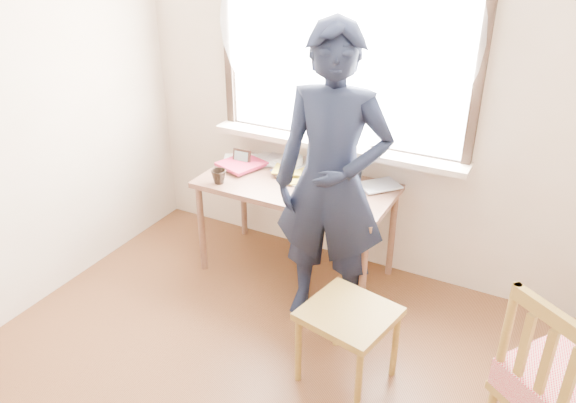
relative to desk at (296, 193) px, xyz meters
The scene contains 13 objects.
room_shell 1.77m from the desk, 76.71° to the right, with size 3.52×4.02×2.61m.
desk is the anchor object (origin of this frame).
laptop 0.30m from the desk, ahead, with size 0.37×0.31×0.24m.
mug_white 0.27m from the desk, 120.70° to the left, with size 0.13×0.13×0.10m, color white.
mug_dark 0.54m from the desk, 153.42° to the right, with size 0.10×0.10×0.10m, color black.
mouse 0.43m from the desk, 13.65° to the right, with size 0.08×0.06×0.03m, color black.
desk_clutter 0.36m from the desk, 142.78° to the left, with size 0.76×0.52×0.05m.
book_a 0.49m from the desk, 146.12° to the left, with size 0.20×0.26×0.02m, color white.
book_b 0.53m from the desk, 31.46° to the left, with size 0.19×0.26×0.02m, color white.
picture_frame 0.53m from the desk, 168.69° to the left, with size 0.14×0.02×0.11m.
work_chair 1.13m from the desk, 48.01° to the right, with size 0.54×0.52×0.47m.
side_chair 2.05m from the desk, 28.68° to the right, with size 0.66×0.65×1.03m.
person 0.60m from the desk, 39.50° to the right, with size 0.69×0.45×1.90m, color black.
Camera 1 is at (1.20, -1.47, 2.38)m, focal length 35.00 mm.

